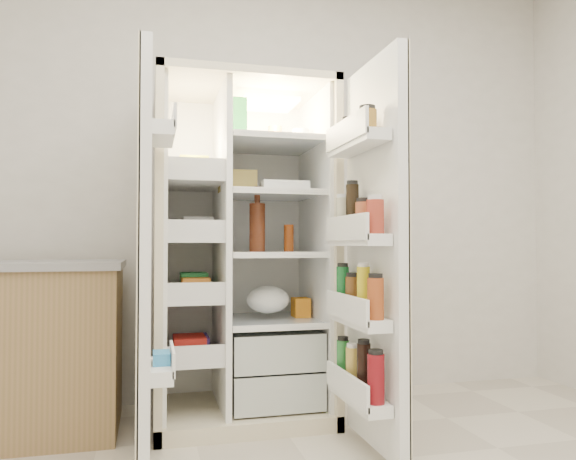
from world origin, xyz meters
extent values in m
cube|color=silver|center=(0.00, 2.00, 1.35)|extent=(4.00, 0.02, 2.70)
cube|color=beige|center=(-0.18, 1.93, 0.90)|extent=(0.92, 0.04, 1.80)
cube|color=beige|center=(-0.62, 1.60, 0.90)|extent=(0.04, 0.70, 1.80)
cube|color=beige|center=(0.26, 1.60, 0.90)|extent=(0.04, 0.70, 1.80)
cube|color=beige|center=(-0.18, 1.60, 1.78)|extent=(0.92, 0.70, 0.04)
cube|color=beige|center=(-0.18, 1.60, 0.04)|extent=(0.92, 0.70, 0.08)
cube|color=white|center=(-0.18, 1.90, 0.92)|extent=(0.84, 0.02, 1.68)
cube|color=white|center=(-0.59, 1.60, 0.92)|extent=(0.02, 0.62, 1.68)
cube|color=white|center=(0.23, 1.60, 0.92)|extent=(0.02, 0.62, 1.68)
cube|color=white|center=(-0.29, 1.60, 0.92)|extent=(0.03, 0.62, 1.68)
cube|color=#B5BEB9|center=(-0.03, 1.58, 0.18)|extent=(0.47, 0.52, 0.19)
cube|color=#B5BEB9|center=(-0.03, 1.58, 0.39)|extent=(0.47, 0.52, 0.19)
cube|color=#FFD18C|center=(-0.03, 1.65, 1.72)|extent=(0.30, 0.30, 0.02)
cube|color=silver|center=(-0.45, 1.60, 0.35)|extent=(0.28, 0.58, 0.02)
cube|color=silver|center=(-0.45, 1.60, 0.65)|extent=(0.28, 0.58, 0.02)
cube|color=silver|center=(-0.45, 1.60, 0.95)|extent=(0.28, 0.58, 0.02)
cube|color=silver|center=(-0.45, 1.60, 1.25)|extent=(0.28, 0.58, 0.02)
cube|color=silver|center=(-0.03, 1.60, 0.52)|extent=(0.49, 0.58, 0.01)
cube|color=silver|center=(-0.03, 1.60, 0.88)|extent=(0.49, 0.58, 0.01)
cube|color=silver|center=(-0.03, 1.60, 1.20)|extent=(0.49, 0.58, 0.02)
cube|color=silver|center=(-0.03, 1.60, 1.48)|extent=(0.49, 0.58, 0.02)
cube|color=red|center=(-0.45, 1.60, 0.41)|extent=(0.16, 0.20, 0.10)
cube|color=#279149|center=(-0.45, 1.60, 0.72)|extent=(0.14, 0.18, 0.12)
cube|color=white|center=(-0.45, 1.60, 0.99)|extent=(0.20, 0.22, 0.07)
cube|color=yellow|center=(-0.45, 1.60, 1.33)|extent=(0.15, 0.16, 0.14)
cube|color=#433091|center=(-0.45, 1.60, 0.40)|extent=(0.18, 0.20, 0.09)
cube|color=orange|center=(-0.45, 1.60, 0.71)|extent=(0.14, 0.18, 0.10)
cube|color=white|center=(-0.45, 1.60, 1.02)|extent=(0.16, 0.16, 0.12)
sphere|color=orange|center=(-0.15, 1.50, 0.12)|extent=(0.07, 0.07, 0.07)
sphere|color=orange|center=(-0.06, 1.54, 0.12)|extent=(0.07, 0.07, 0.07)
sphere|color=orange|center=(0.04, 1.50, 0.12)|extent=(0.07, 0.07, 0.07)
sphere|color=orange|center=(-0.10, 1.64, 0.12)|extent=(0.07, 0.07, 0.07)
sphere|color=orange|center=(0.00, 1.62, 0.12)|extent=(0.07, 0.07, 0.07)
sphere|color=orange|center=(0.10, 1.58, 0.12)|extent=(0.07, 0.07, 0.07)
ellipsoid|color=#3C7125|center=(-0.03, 1.60, 0.40)|extent=(0.26, 0.24, 0.11)
cylinder|color=#502211|center=(-0.11, 1.51, 1.02)|extent=(0.08, 0.08, 0.26)
cylinder|color=maroon|center=(0.06, 1.50, 0.96)|extent=(0.05, 0.05, 0.15)
cube|color=#238139|center=(-0.21, 1.50, 1.59)|extent=(0.07, 0.07, 0.21)
cylinder|color=white|center=(0.15, 1.61, 1.53)|extent=(0.10, 0.10, 0.09)
cylinder|color=#916121|center=(0.01, 1.62, 1.54)|extent=(0.08, 0.08, 0.10)
cube|color=white|center=(0.04, 1.50, 1.24)|extent=(0.25, 0.10, 0.06)
cube|color=olive|center=(-0.21, 1.57, 1.27)|extent=(0.20, 0.11, 0.12)
ellipsoid|color=white|center=(-0.04, 1.59, 0.60)|extent=(0.23, 0.21, 0.15)
cube|color=orange|center=(0.16, 1.63, 0.58)|extent=(0.09, 0.11, 0.11)
cube|color=white|center=(-0.68, 1.05, 0.90)|extent=(0.05, 0.40, 1.72)
cube|color=beige|center=(-0.71, 1.05, 0.90)|extent=(0.01, 0.40, 1.72)
cube|color=white|center=(-0.61, 1.05, 0.40)|extent=(0.09, 0.32, 0.06)
cube|color=white|center=(-0.61, 1.05, 1.40)|extent=(0.09, 0.32, 0.06)
cube|color=#338CCC|center=(-0.61, 1.05, 0.43)|extent=(0.07, 0.12, 0.10)
cube|color=white|center=(0.32, 0.96, 0.90)|extent=(0.05, 0.58, 1.72)
cube|color=beige|center=(0.34, 0.96, 0.90)|extent=(0.01, 0.58, 1.72)
cube|color=white|center=(0.23, 0.96, 0.26)|extent=(0.11, 0.50, 0.05)
cube|color=white|center=(0.23, 0.96, 0.60)|extent=(0.11, 0.50, 0.05)
cube|color=white|center=(0.23, 0.96, 0.95)|extent=(0.11, 0.50, 0.05)
cube|color=white|center=(0.23, 0.96, 1.38)|extent=(0.11, 0.50, 0.05)
cylinder|color=maroon|center=(0.23, 0.76, 0.39)|extent=(0.07, 0.07, 0.20)
cylinder|color=black|center=(0.23, 0.89, 0.40)|extent=(0.06, 0.06, 0.22)
cylinder|color=gold|center=(0.23, 1.02, 0.38)|extent=(0.06, 0.06, 0.18)
cylinder|color=#2A7E33|center=(0.23, 1.15, 0.38)|extent=(0.06, 0.06, 0.19)
cylinder|color=#994019|center=(0.23, 0.76, 0.71)|extent=(0.07, 0.07, 0.17)
cylinder|color=gold|center=(0.23, 0.89, 0.73)|extent=(0.06, 0.06, 0.21)
cylinder|color=brown|center=(0.23, 1.02, 0.70)|extent=(0.07, 0.07, 0.16)
cylinder|color=#166229|center=(0.23, 1.15, 0.72)|extent=(0.06, 0.06, 0.20)
cylinder|color=maroon|center=(0.23, 0.76, 1.04)|extent=(0.07, 0.07, 0.14)
cylinder|color=#A44C2A|center=(0.23, 0.89, 1.04)|extent=(0.07, 0.07, 0.14)
cylinder|color=black|center=(0.23, 1.02, 1.09)|extent=(0.06, 0.06, 0.23)
cylinder|color=#B8B498|center=(0.23, 1.15, 1.06)|extent=(0.06, 0.06, 0.18)
cylinder|color=olive|center=(0.23, 0.84, 1.45)|extent=(0.08, 0.08, 0.10)
cylinder|color=maroon|center=(0.23, 1.06, 1.45)|extent=(0.08, 0.08, 0.10)
camera|label=1|loc=(-0.66, -1.31, 0.93)|focal=34.00mm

